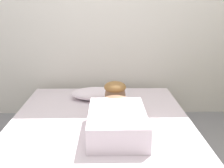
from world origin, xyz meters
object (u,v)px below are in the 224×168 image
pillow (96,94)px  person_lying (116,114)px  coffee_cup (115,104)px  bed (101,144)px  cell_phone (106,142)px

pillow → person_lying: bearing=-75.1°
person_lying → coffee_cup: size_ratio=7.36×
bed → pillow: bearing=94.8°
person_lying → bed: bearing=162.2°
coffee_cup → bed: bearing=-109.8°
person_lying → coffee_cup: bearing=89.5°
bed → cell_phone: size_ratio=14.98×
person_lying → cell_phone: (-0.08, -0.28, -0.10)m
pillow → person_lying: 0.71m
person_lying → coffee_cup: 0.41m
person_lying → cell_phone: size_ratio=6.57×
pillow → coffee_cup: 0.34m
pillow → bed: bearing=-85.2°
bed → coffee_cup: size_ratio=16.78×
pillow → coffee_cup: pillow is taller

